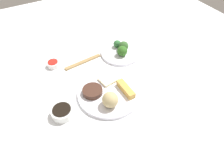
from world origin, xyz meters
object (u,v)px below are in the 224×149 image
(main_plate, at_px, (109,93))
(soy_sauce_bowl, at_px, (62,112))
(chopsticks_pair, at_px, (83,62))
(broccoli_plate, at_px, (121,53))
(sauce_ramekin_sweet_and_sour, at_px, (53,64))

(main_plate, distance_m, soy_sauce_bowl, 0.22)
(chopsticks_pair, bearing_deg, broccoli_plate, -9.07)
(sauce_ramekin_sweet_and_sour, height_order, chopsticks_pair, sauce_ramekin_sweet_and_sour)
(broccoli_plate, height_order, chopsticks_pair, broccoli_plate)
(sauce_ramekin_sweet_and_sour, xyz_separation_m, chopsticks_pair, (0.15, -0.05, -0.01))
(soy_sauce_bowl, bearing_deg, chopsticks_pair, 52.13)
(broccoli_plate, xyz_separation_m, soy_sauce_bowl, (-0.42, -0.24, 0.01))
(sauce_ramekin_sweet_and_sour, bearing_deg, chopsticks_pair, -18.19)
(soy_sauce_bowl, distance_m, sauce_ramekin_sweet_and_sour, 0.32)
(broccoli_plate, bearing_deg, sauce_ramekin_sweet_and_sour, 167.14)
(soy_sauce_bowl, xyz_separation_m, chopsticks_pair, (0.21, 0.27, -0.01))
(sauce_ramekin_sweet_and_sour, bearing_deg, soy_sauce_bowl, -101.49)
(broccoli_plate, bearing_deg, main_plate, -130.80)
(main_plate, bearing_deg, chopsticks_pair, 92.92)
(soy_sauce_bowl, height_order, sauce_ramekin_sweet_and_sour, soy_sauce_bowl)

